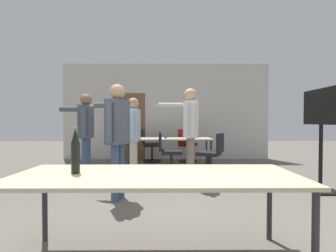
{
  "coord_description": "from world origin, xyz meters",
  "views": [
    {
      "loc": [
        0.02,
        -1.5,
        1.18
      ],
      "look_at": [
        0.05,
        2.35,
        1.1
      ],
      "focal_mm": 24.0,
      "sensor_mm": 36.0,
      "label": 1
    }
  ],
  "objects": [
    {
      "name": "conference_table_far",
      "position": [
        0.1,
        4.31,
        0.68
      ],
      "size": [
        2.16,
        0.76,
        0.74
      ],
      "color": "#C6B793",
      "rests_on": "ground_plane"
    },
    {
      "name": "office_chair_far_right",
      "position": [
        -0.48,
        5.07,
        0.45
      ],
      "size": [
        0.61,
        0.55,
        0.95
      ],
      "rotation": [
        0.0,
        0.0,
        4.94
      ],
      "color": "black",
      "rests_on": "ground_plane"
    },
    {
      "name": "conference_table_near",
      "position": [
        -0.07,
        0.36,
        0.69
      ],
      "size": [
        2.35,
        0.81,
        0.74
      ],
      "color": "#C6B793",
      "rests_on": "ground_plane"
    },
    {
      "name": "tv_screen",
      "position": [
        2.65,
        2.28,
        1.05
      ],
      "size": [
        0.44,
        0.92,
        1.74
      ],
      "rotation": [
        0.0,
        0.0,
        -1.57
      ],
      "color": "black",
      "rests_on": "ground_plane"
    },
    {
      "name": "beer_bottle",
      "position": [
        -0.74,
        0.39,
        0.93
      ],
      "size": [
        0.07,
        0.07,
        0.39
      ],
      "color": "black",
      "rests_on": "conference_table_near"
    },
    {
      "name": "person_right_polo",
      "position": [
        -1.63,
        3.07,
        1.05
      ],
      "size": [
        0.87,
        0.66,
        1.74
      ],
      "rotation": [
        0.0,
        0.0,
        1.75
      ],
      "color": "#3D4C75",
      "rests_on": "ground_plane"
    },
    {
      "name": "person_left_plaid",
      "position": [
        -0.65,
        2.95,
        1.0
      ],
      "size": [
        0.75,
        0.62,
        1.65
      ],
      "rotation": [
        0.0,
        0.0,
        1.54
      ],
      "color": "beige",
      "rests_on": "ground_plane"
    },
    {
      "name": "person_far_watching",
      "position": [
        0.46,
        2.75,
        1.1
      ],
      "size": [
        0.82,
        0.61,
        1.8
      ],
      "rotation": [
        0.0,
        0.0,
        1.62
      ],
      "color": "slate",
      "rests_on": "ground_plane"
    },
    {
      "name": "drink_cup",
      "position": [
        -0.01,
        4.36,
        0.79
      ],
      "size": [
        0.08,
        0.08,
        0.1
      ],
      "color": "#2866A3",
      "rests_on": "conference_table_far"
    },
    {
      "name": "back_wall",
      "position": [
        -0.03,
        5.53,
        1.47
      ],
      "size": [
        6.39,
        0.12,
        2.97
      ],
      "color": "beige",
      "rests_on": "ground_plane"
    },
    {
      "name": "office_chair_side_rolled",
      "position": [
        1.04,
        3.49,
        0.43
      ],
      "size": [
        0.67,
        0.64,
        0.92
      ],
      "rotation": [
        0.0,
        0.0,
        1.07
      ],
      "color": "black",
      "rests_on": "ground_plane"
    },
    {
      "name": "office_chair_mid_tucked",
      "position": [
        0.62,
        4.97,
        0.46
      ],
      "size": [
        0.61,
        0.65,
        0.96
      ],
      "rotation": [
        0.0,
        0.0,
        5.91
      ],
      "color": "black",
      "rests_on": "ground_plane"
    },
    {
      "name": "office_chair_near_pushed",
      "position": [
        0.06,
        3.67,
        0.44
      ],
      "size": [
        0.56,
        0.52,
        0.93
      ],
      "rotation": [
        0.0,
        0.0,
        4.74
      ],
      "color": "black",
      "rests_on": "ground_plane"
    },
    {
      "name": "person_center_tall",
      "position": [
        -0.73,
        1.87,
        1.07
      ],
      "size": [
        0.72,
        0.72,
        1.74
      ],
      "rotation": [
        0.0,
        0.0,
        1.25
      ],
      "color": "#3D4C75",
      "rests_on": "ground_plane"
    }
  ]
}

